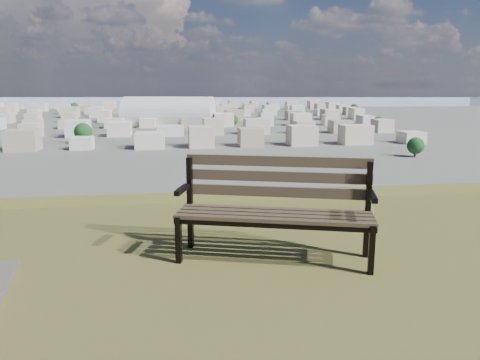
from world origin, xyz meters
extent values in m
cube|color=#423526|center=(0.90, 1.74, 25.40)|extent=(1.60, 0.56, 0.03)
cube|color=#423526|center=(0.93, 1.85, 25.40)|extent=(1.60, 0.56, 0.03)
cube|color=#423526|center=(0.97, 1.95, 25.40)|extent=(1.60, 0.56, 0.03)
cube|color=#423526|center=(1.00, 2.06, 25.40)|extent=(1.60, 0.56, 0.03)
cube|color=#423526|center=(1.02, 2.13, 25.55)|extent=(1.58, 0.52, 0.09)
cube|color=#423526|center=(1.03, 2.15, 25.68)|extent=(1.58, 0.52, 0.09)
cube|color=#423526|center=(1.03, 2.17, 25.82)|extent=(1.58, 0.52, 0.09)
cube|color=black|center=(0.14, 1.96, 25.20)|extent=(0.06, 0.07, 0.40)
cube|color=black|center=(0.26, 2.33, 25.42)|extent=(0.06, 0.07, 0.84)
cube|color=black|center=(0.20, 2.13, 25.38)|extent=(0.18, 0.45, 0.05)
cube|color=black|center=(0.18, 2.09, 25.60)|extent=(0.14, 0.33, 0.04)
cube|color=black|center=(1.65, 1.49, 25.20)|extent=(0.06, 0.07, 0.40)
cube|color=black|center=(1.76, 1.87, 25.42)|extent=(0.06, 0.07, 0.84)
cube|color=black|center=(1.70, 1.66, 25.38)|extent=(0.18, 0.45, 0.05)
cube|color=black|center=(1.69, 1.62, 25.60)|extent=(0.14, 0.33, 0.04)
cube|color=black|center=(0.90, 1.73, 25.36)|extent=(1.59, 0.52, 0.04)
cube|color=black|center=(1.00, 2.06, 25.36)|extent=(1.59, 0.52, 0.04)
cone|color=brown|center=(2.40, 3.20, 25.09)|extent=(0.08, 0.08, 0.18)
cube|color=#B5B6B1|center=(-1.43, 311.37, 3.26)|extent=(63.01, 38.29, 6.53)
cylinder|color=silver|center=(-1.43, 311.37, 6.53)|extent=(63.01, 38.29, 24.81)
cube|color=beige|center=(-60.00, 200.00, 3.50)|extent=(11.00, 11.00, 7.00)
cube|color=#BAADA0|center=(-36.00, 200.00, 3.50)|extent=(11.00, 11.00, 7.00)
cube|color=#C3B19B|center=(-12.00, 200.00, 3.50)|extent=(11.00, 11.00, 7.00)
cube|color=silver|center=(12.00, 200.00, 3.50)|extent=(11.00, 11.00, 7.00)
cube|color=#C0B29C|center=(36.00, 200.00, 3.50)|extent=(11.00, 11.00, 7.00)
cube|color=gray|center=(60.00, 200.00, 3.50)|extent=(11.00, 11.00, 7.00)
cube|color=beige|center=(84.00, 200.00, 3.50)|extent=(11.00, 11.00, 7.00)
cube|color=beige|center=(108.00, 200.00, 3.50)|extent=(11.00, 11.00, 7.00)
cube|color=#C3B19B|center=(-72.00, 250.00, 3.50)|extent=(11.00, 11.00, 7.00)
cube|color=silver|center=(-48.00, 250.00, 3.50)|extent=(11.00, 11.00, 7.00)
cube|color=#C0B29C|center=(-24.00, 250.00, 3.50)|extent=(11.00, 11.00, 7.00)
cube|color=gray|center=(0.00, 250.00, 3.50)|extent=(11.00, 11.00, 7.00)
cube|color=beige|center=(24.00, 250.00, 3.50)|extent=(11.00, 11.00, 7.00)
cube|color=beige|center=(48.00, 250.00, 3.50)|extent=(11.00, 11.00, 7.00)
cube|color=beige|center=(72.00, 250.00, 3.50)|extent=(11.00, 11.00, 7.00)
cube|color=#BAADA0|center=(96.00, 250.00, 3.50)|extent=(11.00, 11.00, 7.00)
cube|color=#C3B19B|center=(120.00, 250.00, 3.50)|extent=(11.00, 11.00, 7.00)
cube|color=gray|center=(-84.00, 300.00, 3.50)|extent=(11.00, 11.00, 7.00)
cube|color=beige|center=(-60.00, 300.00, 3.50)|extent=(11.00, 11.00, 7.00)
cube|color=beige|center=(-36.00, 300.00, 3.50)|extent=(11.00, 11.00, 7.00)
cube|color=beige|center=(-12.00, 300.00, 3.50)|extent=(11.00, 11.00, 7.00)
cube|color=#BAADA0|center=(12.00, 300.00, 3.50)|extent=(11.00, 11.00, 7.00)
cube|color=#C3B19B|center=(36.00, 300.00, 3.50)|extent=(11.00, 11.00, 7.00)
cube|color=silver|center=(60.00, 300.00, 3.50)|extent=(11.00, 11.00, 7.00)
cube|color=#C0B29C|center=(84.00, 300.00, 3.50)|extent=(11.00, 11.00, 7.00)
cube|color=gray|center=(108.00, 300.00, 3.50)|extent=(11.00, 11.00, 7.00)
cube|color=beige|center=(132.00, 300.00, 3.50)|extent=(11.00, 11.00, 7.00)
cube|color=#BAADA0|center=(-96.00, 350.00, 3.50)|extent=(11.00, 11.00, 7.00)
cube|color=#C3B19B|center=(-72.00, 350.00, 3.50)|extent=(11.00, 11.00, 7.00)
cube|color=silver|center=(-48.00, 350.00, 3.50)|extent=(11.00, 11.00, 7.00)
cube|color=#C0B29C|center=(-24.00, 350.00, 3.50)|extent=(11.00, 11.00, 7.00)
cube|color=gray|center=(0.00, 350.00, 3.50)|extent=(11.00, 11.00, 7.00)
cube|color=beige|center=(24.00, 350.00, 3.50)|extent=(11.00, 11.00, 7.00)
cube|color=beige|center=(48.00, 350.00, 3.50)|extent=(11.00, 11.00, 7.00)
cube|color=beige|center=(72.00, 350.00, 3.50)|extent=(11.00, 11.00, 7.00)
cube|color=#BAADA0|center=(96.00, 350.00, 3.50)|extent=(11.00, 11.00, 7.00)
cube|color=#C3B19B|center=(120.00, 350.00, 3.50)|extent=(11.00, 11.00, 7.00)
cube|color=silver|center=(144.00, 350.00, 3.50)|extent=(11.00, 11.00, 7.00)
cube|color=gray|center=(-132.00, 400.00, 3.50)|extent=(11.00, 11.00, 7.00)
cube|color=beige|center=(-108.00, 400.00, 3.50)|extent=(11.00, 11.00, 7.00)
cube|color=beige|center=(-84.00, 400.00, 3.50)|extent=(11.00, 11.00, 7.00)
cube|color=beige|center=(-60.00, 400.00, 3.50)|extent=(11.00, 11.00, 7.00)
cube|color=#BAADA0|center=(-36.00, 400.00, 3.50)|extent=(11.00, 11.00, 7.00)
cube|color=#C3B19B|center=(-12.00, 400.00, 3.50)|extent=(11.00, 11.00, 7.00)
cube|color=silver|center=(12.00, 400.00, 3.50)|extent=(11.00, 11.00, 7.00)
cube|color=#C0B29C|center=(36.00, 400.00, 3.50)|extent=(11.00, 11.00, 7.00)
cube|color=gray|center=(60.00, 400.00, 3.50)|extent=(11.00, 11.00, 7.00)
cube|color=beige|center=(84.00, 400.00, 3.50)|extent=(11.00, 11.00, 7.00)
cube|color=beige|center=(108.00, 400.00, 3.50)|extent=(11.00, 11.00, 7.00)
cube|color=beige|center=(132.00, 400.00, 3.50)|extent=(11.00, 11.00, 7.00)
cube|color=#BAADA0|center=(156.00, 400.00, 3.50)|extent=(11.00, 11.00, 7.00)
cube|color=silver|center=(-144.00, 450.00, 3.50)|extent=(11.00, 11.00, 7.00)
cube|color=#C0B29C|center=(-120.00, 450.00, 3.50)|extent=(11.00, 11.00, 7.00)
cube|color=gray|center=(-96.00, 450.00, 3.50)|extent=(11.00, 11.00, 7.00)
cube|color=beige|center=(-72.00, 450.00, 3.50)|extent=(11.00, 11.00, 7.00)
cube|color=beige|center=(-48.00, 450.00, 3.50)|extent=(11.00, 11.00, 7.00)
cube|color=beige|center=(-24.00, 450.00, 3.50)|extent=(11.00, 11.00, 7.00)
cube|color=#BAADA0|center=(0.00, 450.00, 3.50)|extent=(11.00, 11.00, 7.00)
cube|color=#C3B19B|center=(24.00, 450.00, 3.50)|extent=(11.00, 11.00, 7.00)
cube|color=silver|center=(48.00, 450.00, 3.50)|extent=(11.00, 11.00, 7.00)
cube|color=#C0B29C|center=(72.00, 450.00, 3.50)|extent=(11.00, 11.00, 7.00)
cube|color=gray|center=(96.00, 450.00, 3.50)|extent=(11.00, 11.00, 7.00)
cube|color=beige|center=(120.00, 450.00, 3.50)|extent=(11.00, 11.00, 7.00)
cube|color=beige|center=(144.00, 450.00, 3.50)|extent=(11.00, 11.00, 7.00)
cube|color=beige|center=(168.00, 450.00, 3.50)|extent=(11.00, 11.00, 7.00)
cube|color=#C3B19B|center=(-156.00, 500.00, 3.50)|extent=(11.00, 11.00, 7.00)
cube|color=silver|center=(-132.00, 500.00, 3.50)|extent=(11.00, 11.00, 7.00)
cube|color=#C0B29C|center=(-108.00, 500.00, 3.50)|extent=(11.00, 11.00, 7.00)
cube|color=gray|center=(-84.00, 500.00, 3.50)|extent=(11.00, 11.00, 7.00)
cube|color=beige|center=(-60.00, 500.00, 3.50)|extent=(11.00, 11.00, 7.00)
cube|color=beige|center=(-36.00, 500.00, 3.50)|extent=(11.00, 11.00, 7.00)
cube|color=beige|center=(-12.00, 500.00, 3.50)|extent=(11.00, 11.00, 7.00)
cube|color=#BAADA0|center=(12.00, 500.00, 3.50)|extent=(11.00, 11.00, 7.00)
cube|color=#C3B19B|center=(36.00, 500.00, 3.50)|extent=(11.00, 11.00, 7.00)
cube|color=silver|center=(60.00, 500.00, 3.50)|extent=(11.00, 11.00, 7.00)
cube|color=#C0B29C|center=(84.00, 500.00, 3.50)|extent=(11.00, 11.00, 7.00)
cube|color=gray|center=(108.00, 500.00, 3.50)|extent=(11.00, 11.00, 7.00)
cube|color=beige|center=(132.00, 500.00, 3.50)|extent=(11.00, 11.00, 7.00)
cube|color=beige|center=(156.00, 500.00, 3.50)|extent=(11.00, 11.00, 7.00)
cube|color=beige|center=(180.00, 500.00, 3.50)|extent=(11.00, 11.00, 7.00)
cube|color=#C3B19B|center=(-168.00, 550.00, 3.50)|extent=(11.00, 11.00, 7.00)
cube|color=silver|center=(-144.00, 550.00, 3.50)|extent=(11.00, 11.00, 7.00)
cube|color=#C0B29C|center=(-120.00, 550.00, 3.50)|extent=(11.00, 11.00, 7.00)
cube|color=gray|center=(-96.00, 550.00, 3.50)|extent=(11.00, 11.00, 7.00)
cube|color=beige|center=(-72.00, 550.00, 3.50)|extent=(11.00, 11.00, 7.00)
cube|color=beige|center=(-48.00, 550.00, 3.50)|extent=(11.00, 11.00, 7.00)
cube|color=beige|center=(-24.00, 550.00, 3.50)|extent=(11.00, 11.00, 7.00)
cube|color=#BAADA0|center=(0.00, 550.00, 3.50)|extent=(11.00, 11.00, 7.00)
cube|color=#C3B19B|center=(24.00, 550.00, 3.50)|extent=(11.00, 11.00, 7.00)
cube|color=silver|center=(48.00, 550.00, 3.50)|extent=(11.00, 11.00, 7.00)
cube|color=#C0B29C|center=(72.00, 550.00, 3.50)|extent=(11.00, 11.00, 7.00)
cube|color=gray|center=(96.00, 550.00, 3.50)|extent=(11.00, 11.00, 7.00)
cube|color=beige|center=(120.00, 550.00, 3.50)|extent=(11.00, 11.00, 7.00)
cube|color=beige|center=(144.00, 550.00, 3.50)|extent=(11.00, 11.00, 7.00)
cube|color=beige|center=(168.00, 550.00, 3.50)|extent=(11.00, 11.00, 7.00)
cube|color=#BAADA0|center=(192.00, 550.00, 3.50)|extent=(11.00, 11.00, 7.00)
cylinder|color=#34231A|center=(90.00, 160.00, 1.05)|extent=(0.80, 0.80, 2.10)
sphere|color=#133718|center=(90.00, 160.00, 4.20)|extent=(6.30, 6.30, 6.30)
cylinder|color=#34231A|center=(-40.00, 220.00, 1.35)|extent=(0.80, 0.80, 2.70)
sphere|color=#133718|center=(-40.00, 220.00, 5.40)|extent=(8.10, 8.10, 8.10)
cylinder|color=#34231A|center=(130.00, 280.00, 0.97)|extent=(0.80, 0.80, 1.95)
sphere|color=#133718|center=(130.00, 280.00, 3.90)|extent=(5.85, 5.85, 5.85)
cylinder|color=#34231A|center=(60.00, 400.00, 1.12)|extent=(0.80, 0.80, 2.25)
sphere|color=#133718|center=(60.00, 400.00, 4.50)|extent=(6.75, 6.75, 6.75)
cylinder|color=#34231A|center=(-90.00, 460.00, 1.43)|extent=(0.80, 0.80, 2.85)
sphere|color=#133718|center=(-90.00, 460.00, 5.70)|extent=(8.55, 8.55, 8.55)
cylinder|color=#34231A|center=(-130.00, 500.00, 1.20)|extent=(0.80, 0.80, 2.40)
sphere|color=#133718|center=(-130.00, 500.00, 4.80)|extent=(7.20, 7.20, 7.20)
cylinder|color=#34231A|center=(40.00, 300.00, 1.05)|extent=(0.80, 0.80, 2.10)
sphere|color=#133718|center=(40.00, 300.00, 4.20)|extent=(6.30, 6.30, 6.30)
cylinder|color=#34231A|center=(170.00, 420.00, 1.27)|extent=(0.80, 0.80, 2.55)
sphere|color=#133718|center=(170.00, 420.00, 5.10)|extent=(7.65, 7.65, 7.65)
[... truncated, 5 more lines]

